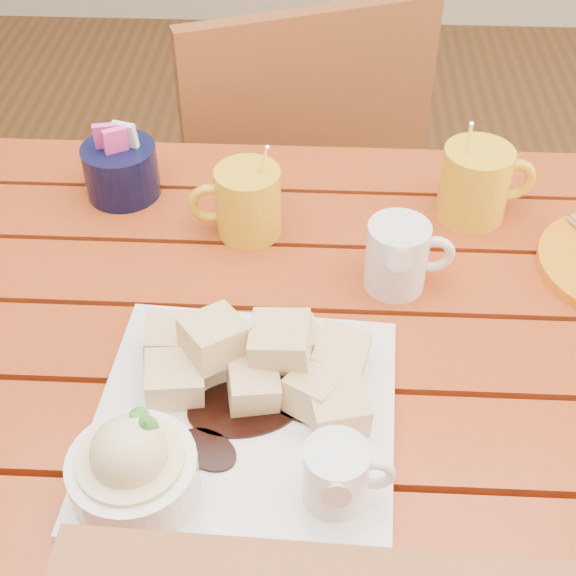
# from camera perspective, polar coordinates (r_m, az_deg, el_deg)

# --- Properties ---
(table) EXTENTS (1.20, 0.79, 0.75)m
(table) POSITION_cam_1_polar(r_m,az_deg,el_deg) (0.94, -1.84, -8.63)
(table) COLOR #8F3712
(table) RESTS_ON ground
(dessert_plate) EXTENTS (0.30, 0.30, 0.12)m
(dessert_plate) POSITION_cam_1_polar(r_m,az_deg,el_deg) (0.75, -4.52, -9.51)
(dessert_plate) COLOR white
(dessert_plate) RESTS_ON table
(coffee_mug_left) EXTENTS (0.11, 0.08, 0.13)m
(coffee_mug_left) POSITION_cam_1_polar(r_m,az_deg,el_deg) (0.98, -3.00, 6.18)
(coffee_mug_left) COLOR yellow
(coffee_mug_left) RESTS_ON table
(coffee_mug_right) EXTENTS (0.12, 0.09, 0.14)m
(coffee_mug_right) POSITION_cam_1_polar(r_m,az_deg,el_deg) (1.03, 13.28, 7.33)
(coffee_mug_right) COLOR yellow
(coffee_mug_right) RESTS_ON table
(cream_pitcher) EXTENTS (0.10, 0.09, 0.09)m
(cream_pitcher) POSITION_cam_1_polar(r_m,az_deg,el_deg) (0.91, 7.89, 2.34)
(cream_pitcher) COLOR white
(cream_pitcher) RESTS_ON table
(sugar_caddy) EXTENTS (0.10, 0.10, 0.11)m
(sugar_caddy) POSITION_cam_1_polar(r_m,az_deg,el_deg) (1.07, -11.79, 8.27)
(sugar_caddy) COLOR black
(sugar_caddy) RESTS_ON table
(chair_far) EXTENTS (0.54, 0.54, 0.88)m
(chair_far) POSITION_cam_1_polar(r_m,az_deg,el_deg) (1.52, 0.02, 7.09)
(chair_far) COLOR brown
(chair_far) RESTS_ON ground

